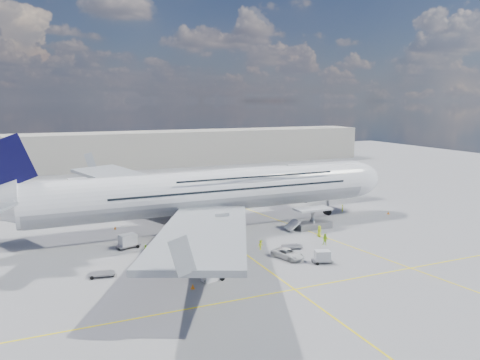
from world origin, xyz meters
name	(u,v)px	position (x,y,z in m)	size (l,w,h in m)	color
ground	(231,244)	(0.00, 0.00, 0.00)	(300.00, 300.00, 0.00)	gray
taxi_line_main	(231,244)	(0.00, 0.00, 0.01)	(0.25, 220.00, 0.01)	yellow
taxi_line_cross	(295,289)	(0.00, -20.00, 0.01)	(120.00, 0.25, 0.01)	yellow
taxi_line_diag	(279,220)	(14.00, 10.00, 0.01)	(0.25, 100.00, 0.01)	yellow
airliner	(211,191)	(0.26, 10.00, 6.87)	(77.26, 79.15, 23.71)	white
jet_bridge	(318,172)	(29.81, 20.94, 6.85)	(18.80, 12.10, 8.50)	#B7B7BC
cargo_loader	(312,221)	(16.82, 2.89, 1.25)	(8.53, 3.20, 3.67)	silver
terminal	(124,150)	(0.00, 95.00, 6.00)	(180.00, 16.00, 12.00)	#B2AD9E
tree_line	(195,142)	(40.00, 140.00, 4.00)	(160.00, 6.00, 8.00)	#193814
dolly_row_a	(102,274)	(-20.82, -6.22, 0.37)	(3.49, 2.24, 0.48)	gray
dolly_row_b	(144,264)	(-14.97, -4.63, 0.33)	(3.04, 1.83, 0.43)	gray
dolly_row_c	(209,254)	(-5.32, -4.39, 0.32)	(3.21, 2.51, 0.42)	gray
dolly_back	(128,241)	(-15.46, 4.49, 1.17)	(3.81, 2.72, 2.18)	gray
dolly_nose_far	(322,256)	(8.32, -13.39, 0.96)	(3.15, 2.32, 1.79)	gray
dolly_nose_near	(292,246)	(7.66, -6.01, 0.34)	(3.34, 2.37, 0.44)	gray
baggage_tug	(213,275)	(-8.03, -13.35, 0.79)	(3.07, 1.91, 1.78)	silver
catering_truck_inner	(167,196)	(-2.07, 31.42, 1.99)	(7.64, 5.36, 4.21)	gray
catering_truck_outer	(84,188)	(-17.74, 48.92, 2.08)	(7.71, 3.51, 4.48)	gray
service_van	(288,254)	(4.78, -9.82, 0.72)	(2.38, 5.16, 1.43)	silver
crew_nose	(342,208)	(29.22, 10.78, 0.78)	(0.57, 0.38, 1.57)	#D6E618
crew_loader	(325,239)	(13.32, -6.68, 0.96)	(0.93, 0.72, 1.91)	#B3F319
crew_wing	(146,251)	(-13.82, -0.65, 0.88)	(1.03, 0.43, 1.75)	#ACFF1A
crew_van	(319,231)	(15.04, -2.33, 0.98)	(0.96, 0.62, 1.96)	#E1FF1A
crew_tug	(261,245)	(2.99, -4.60, 0.76)	(0.98, 0.56, 1.51)	#E1F219
cone_nose	(388,213)	(36.64, 5.61, 0.30)	(0.50, 0.50, 0.63)	orange
cone_wing_left_inner	(115,228)	(-15.61, 16.16, 0.27)	(0.44, 0.44, 0.56)	orange
cone_wing_left_outer	(103,213)	(-15.94, 28.84, 0.28)	(0.46, 0.46, 0.58)	orange
cone_wing_right_inner	(211,263)	(-6.29, -7.67, 0.26)	(0.42, 0.42, 0.53)	orange
cone_wing_right_outer	(193,286)	(-11.23, -14.88, 0.31)	(0.51, 0.51, 0.64)	orange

